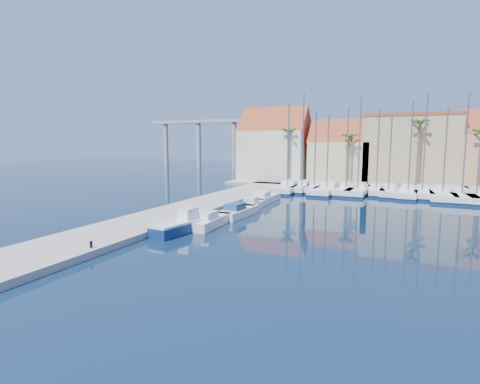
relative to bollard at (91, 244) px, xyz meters
name	(u,v)px	position (x,y,z in m)	size (l,w,h in m)	color
ground	(195,259)	(6.60, 2.01, -0.73)	(260.00, 260.00, 0.00)	black
quay_west	(185,210)	(-2.40, 15.51, -0.48)	(6.00, 77.00, 0.50)	gray
shore_north	(389,185)	(16.60, 50.01, -0.48)	(54.00, 16.00, 0.50)	gray
bollard	(91,244)	(0.00, 0.00, 0.00)	(0.18, 0.18, 0.45)	black
fishing_boat	(181,225)	(1.97, 7.72, -0.10)	(2.65, 5.64, 1.90)	navy
motorboat_west_0	(209,221)	(3.06, 10.66, -0.22)	(2.04, 5.87, 1.40)	white
motorboat_west_1	(238,211)	(3.54, 15.81, -0.22)	(2.37, 6.30, 1.40)	white
motorboat_west_2	(252,204)	(3.29, 20.48, -0.22)	(2.28, 5.63, 1.40)	white
motorboat_west_3	(264,198)	(2.82, 25.51, -0.22)	(2.25, 6.81, 1.40)	white
sailboat_0	(289,187)	(2.67, 37.32, -0.15)	(3.61, 11.41, 13.15)	white
sailboat_1	(303,187)	(4.71, 38.06, -0.08)	(2.55, 8.71, 14.56)	white
sailboat_2	(315,188)	(6.56, 38.25, -0.11)	(2.48, 8.21, 12.06)	white
sailboat_3	(328,189)	(8.56, 37.70, -0.17)	(3.82, 11.89, 11.43)	white
sailboat_4	(346,190)	(11.19, 38.11, -0.15)	(3.07, 10.35, 12.38)	white
sailboat_5	(358,190)	(12.87, 37.79, -0.13)	(3.00, 10.22, 13.74)	white
sailboat_6	(376,190)	(15.22, 38.86, -0.11)	(2.86, 8.37, 12.10)	white
sailboat_7	(388,191)	(16.92, 38.13, -0.14)	(2.30, 8.64, 11.08)	white
sailboat_8	(408,192)	(19.47, 38.00, -0.13)	(3.34, 9.89, 12.79)	white
sailboat_9	(421,192)	(21.12, 38.57, -0.10)	(3.06, 9.29, 13.92)	white
sailboat_10	(442,194)	(23.57, 37.97, -0.17)	(3.50, 12.09, 11.97)	white
sailboat_11	(461,196)	(25.67, 37.39, -0.14)	(3.22, 11.10, 13.45)	white
sailboat_12	(475,196)	(27.23, 37.32, -0.17)	(3.53, 11.33, 11.30)	white
building_0	(275,148)	(-3.40, 49.01, 5.80)	(12.30, 9.00, 13.50)	beige
building_1	(341,155)	(8.60, 49.01, 4.57)	(10.30, 8.00, 11.00)	beige
building_2	(410,150)	(19.60, 50.01, 5.53)	(14.20, 10.20, 11.50)	tan
palm_0	(288,133)	(0.60, 44.01, 8.35)	(2.60, 2.60, 10.15)	brown
palm_1	(349,138)	(10.60, 44.01, 7.41)	(2.60, 2.60, 9.15)	brown
palm_2	(420,125)	(20.60, 44.01, 9.29)	(2.60, 2.60, 11.15)	brown
viaduct	(219,134)	(-32.47, 84.01, 9.52)	(48.00, 2.20, 14.45)	#9E9E99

